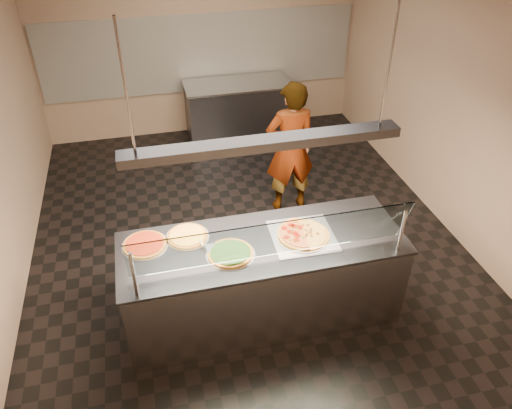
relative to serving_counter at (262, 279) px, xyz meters
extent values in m
cube|color=black|center=(0.11, 1.31, -0.48)|extent=(5.00, 6.00, 0.02)
cube|color=#987A62|center=(0.11, 4.32, 1.03)|extent=(5.00, 0.02, 3.00)
cube|color=#987A62|center=(0.11, -1.70, 1.03)|extent=(5.00, 0.02, 3.00)
cube|color=#987A62|center=(2.62, 1.31, 1.03)|extent=(0.02, 6.00, 3.00)
cube|color=silver|center=(0.11, 4.29, 0.83)|extent=(4.90, 0.02, 1.20)
cube|color=#B7B7BC|center=(0.00, 0.00, -0.02)|extent=(2.60, 0.90, 0.90)
cube|color=#38383D|center=(0.00, 0.00, 0.45)|extent=(2.64, 0.94, 0.03)
cylinder|color=#B7B7BC|center=(-1.15, -0.40, 0.68)|extent=(0.03, 0.03, 0.44)
cylinder|color=#B7B7BC|center=(1.15, -0.40, 0.68)|extent=(0.03, 0.03, 0.44)
cube|color=white|center=(0.00, -0.34, 0.76)|extent=(2.40, 0.18, 0.47)
cube|color=silver|center=(0.38, -0.01, 0.47)|extent=(0.60, 0.60, 0.01)
cylinder|color=silver|center=(0.38, -0.01, 0.47)|extent=(0.51, 0.51, 0.01)
cylinder|color=#5D0902|center=(0.38, 0.07, 0.52)|extent=(0.06, 0.06, 0.01)
cylinder|color=#5D0902|center=(0.33, 0.10, 0.52)|extent=(0.06, 0.06, 0.01)
cylinder|color=#5D0902|center=(0.30, 0.12, 0.52)|extent=(0.06, 0.06, 0.01)
cylinder|color=#5D0902|center=(0.23, 0.09, 0.52)|extent=(0.06, 0.06, 0.01)
cylinder|color=#5D0902|center=(0.27, 0.03, 0.52)|extent=(0.06, 0.06, 0.01)
cylinder|color=#5D0902|center=(0.30, 0.00, 0.52)|extent=(0.06, 0.06, 0.01)
cylinder|color=#5D0902|center=(0.21, -0.04, 0.52)|extent=(0.06, 0.06, 0.01)
cylinder|color=#5D0902|center=(0.32, -0.04, 0.52)|extent=(0.06, 0.06, 0.01)
cylinder|color=#5D0902|center=(0.29, -0.10, 0.52)|extent=(0.06, 0.06, 0.01)
cube|color=#19590F|center=(0.36, 0.17, 0.52)|extent=(0.02, 0.02, 0.01)
cube|color=#19590F|center=(0.35, 0.07, 0.52)|extent=(0.02, 0.02, 0.01)
cube|color=#19590F|center=(0.30, 0.07, 0.52)|extent=(0.02, 0.02, 0.01)
cube|color=#19590F|center=(0.28, 0.01, 0.52)|extent=(0.02, 0.02, 0.01)
cube|color=#19590F|center=(0.20, -0.03, 0.52)|extent=(0.01, 0.02, 0.01)
cube|color=#19590F|center=(0.23, -0.09, 0.52)|extent=(0.02, 0.02, 0.01)
cube|color=#19590F|center=(0.28, -0.11, 0.52)|extent=(0.01, 0.02, 0.01)
cube|color=#19590F|center=(0.36, -0.08, 0.52)|extent=(0.02, 0.02, 0.01)
sphere|color=#513014|center=(0.40, -0.04, 0.50)|extent=(0.03, 0.03, 0.03)
sphere|color=#513014|center=(0.41, -0.03, 0.50)|extent=(0.03, 0.03, 0.03)
sphere|color=#513014|center=(0.45, -0.06, 0.50)|extent=(0.03, 0.03, 0.03)
sphere|color=#513014|center=(0.41, -0.02, 0.50)|extent=(0.03, 0.03, 0.03)
sphere|color=#513014|center=(0.51, -0.04, 0.50)|extent=(0.03, 0.03, 0.03)
sphere|color=#513014|center=(0.45, -0.01, 0.50)|extent=(0.03, 0.03, 0.03)
sphere|color=#513014|center=(0.46, 0.01, 0.50)|extent=(0.03, 0.03, 0.03)
sphere|color=#513014|center=(0.47, 0.04, 0.50)|extent=(0.03, 0.03, 0.03)
sphere|color=#513014|center=(0.43, 0.03, 0.50)|extent=(0.03, 0.03, 0.03)
sphere|color=#513014|center=(0.47, 0.11, 0.50)|extent=(0.03, 0.03, 0.03)
sphere|color=#513014|center=(0.42, 0.12, 0.50)|extent=(0.03, 0.03, 0.03)
cylinder|color=silver|center=(-0.32, -0.10, 0.47)|extent=(0.44, 0.44, 0.01)
cylinder|color=brown|center=(-0.32, -0.10, 0.48)|extent=(0.41, 0.41, 0.02)
cylinder|color=black|center=(-0.32, -0.10, 0.49)|extent=(0.36, 0.36, 0.01)
cylinder|color=silver|center=(-0.66, 0.24, 0.47)|extent=(0.40, 0.40, 0.01)
cylinder|color=brown|center=(-0.66, 0.24, 0.48)|extent=(0.37, 0.37, 0.02)
cylinder|color=gold|center=(-0.66, 0.24, 0.49)|extent=(0.32, 0.32, 0.01)
cylinder|color=silver|center=(-1.05, 0.21, 0.47)|extent=(0.42, 0.42, 0.01)
cylinder|color=brown|center=(-1.05, 0.21, 0.48)|extent=(0.39, 0.39, 0.02)
cylinder|color=maroon|center=(-1.05, 0.21, 0.49)|extent=(0.34, 0.34, 0.01)
cube|color=#B7B7BC|center=(-0.46, 0.01, 0.49)|extent=(0.13, 0.11, 0.00)
cylinder|color=tan|center=(-0.55, 0.12, 0.49)|extent=(0.03, 0.14, 0.02)
cube|color=#38383D|center=(0.58, 3.86, -0.02)|extent=(1.60, 0.70, 0.90)
cube|color=#B7B7BC|center=(0.58, 3.86, 0.45)|extent=(1.64, 0.74, 0.03)
imported|color=#3D3844|center=(0.80, 1.76, 0.40)|extent=(0.64, 0.42, 1.73)
cube|color=#38383D|center=(0.00, 0.00, 1.48)|extent=(2.30, 0.18, 0.08)
cylinder|color=#B7B7BC|center=(-1.00, 0.00, 2.03)|extent=(0.02, 0.02, 1.01)
cylinder|color=#B7B7BC|center=(1.00, 0.00, 2.03)|extent=(0.02, 0.02, 1.01)
camera|label=1|loc=(-0.91, -3.42, 3.37)|focal=35.00mm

